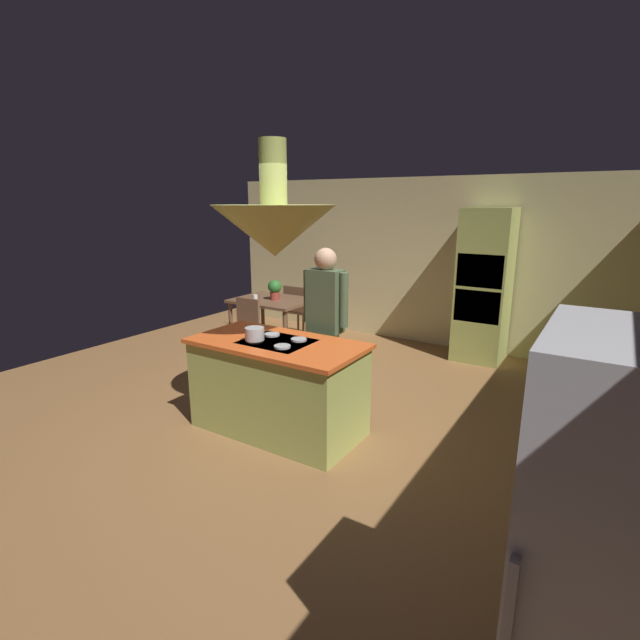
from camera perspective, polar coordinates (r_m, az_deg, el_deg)
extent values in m
plane|color=olive|center=(4.91, -3.56, -12.21)|extent=(8.16, 8.16, 0.00)
cube|color=beige|center=(7.52, 11.97, 6.95)|extent=(6.80, 0.10, 2.55)
cube|color=#A8B259|center=(4.59, -5.13, -8.27)|extent=(1.60, 0.80, 0.87)
cube|color=#E05B23|center=(4.44, -5.25, -2.85)|extent=(1.66, 0.86, 0.04)
cube|color=black|center=(4.43, -5.26, -2.66)|extent=(0.64, 0.52, 0.01)
cylinder|color=#B2B2B7|center=(4.43, -7.93, -2.55)|extent=(0.15, 0.15, 0.02)
cylinder|color=#B2B2B7|center=(4.24, -4.61, -3.24)|extent=(0.15, 0.15, 0.02)
cylinder|color=#B2B2B7|center=(4.62, -5.86, -1.78)|extent=(0.15, 0.15, 0.02)
cylinder|color=#B2B2B7|center=(4.44, -2.60, -2.40)|extent=(0.15, 0.15, 0.02)
cube|color=#A8B259|center=(4.51, 33.17, -11.08)|extent=(0.62, 2.54, 0.87)
cube|color=#E05B23|center=(4.35, 33.97, -5.63)|extent=(0.66, 2.58, 0.04)
cube|color=#A8B259|center=(6.86, 19.31, 3.94)|extent=(0.66, 0.62, 2.11)
cube|color=black|center=(6.55, 18.88, 5.68)|extent=(0.60, 0.04, 0.44)
cube|color=black|center=(6.63, 18.55, 1.57)|extent=(0.60, 0.04, 0.44)
cube|color=silver|center=(2.10, 33.83, -26.23)|extent=(0.72, 0.70, 1.80)
cube|color=#B2B2B7|center=(1.76, 22.06, -29.87)|extent=(0.03, 0.04, 0.36)
cube|color=brown|center=(7.09, -5.80, 2.37)|extent=(1.14, 0.88, 0.04)
cylinder|color=brown|center=(7.23, -10.78, -0.69)|extent=(0.06, 0.06, 0.72)
cylinder|color=brown|center=(6.59, -4.27, -1.91)|extent=(0.06, 0.06, 0.72)
cylinder|color=brown|center=(7.78, -6.97, 0.52)|extent=(0.06, 0.06, 0.72)
cylinder|color=brown|center=(7.19, -0.66, -0.50)|extent=(0.06, 0.06, 0.72)
cylinder|color=tan|center=(5.12, -0.22, -5.87)|extent=(0.14, 0.14, 0.85)
cylinder|color=tan|center=(5.03, 1.52, -6.25)|extent=(0.14, 0.14, 0.85)
cube|color=#4C6042|center=(4.86, 0.66, 2.33)|extent=(0.36, 0.22, 0.66)
cylinder|color=#4C6042|center=(4.97, -1.49, 2.98)|extent=(0.09, 0.09, 0.56)
cylinder|color=#4C6042|center=(4.75, 2.92, 2.42)|extent=(0.09, 0.09, 0.56)
sphere|color=tan|center=(4.79, 0.68, 7.40)|extent=(0.23, 0.23, 0.23)
cone|color=#A8B259|center=(4.25, -5.57, 10.75)|extent=(1.10, 1.10, 0.45)
cylinder|color=#A8B259|center=(4.25, -5.74, 17.49)|extent=(0.24, 0.24, 0.55)
cone|color=#E0B266|center=(6.95, -6.04, 11.44)|extent=(0.32, 0.32, 0.22)
cylinder|color=black|center=(6.95, -6.13, 14.82)|extent=(0.01, 0.01, 0.60)
cube|color=brown|center=(6.61, -9.69, -1.30)|extent=(0.40, 0.40, 0.04)
cube|color=brown|center=(6.69, -8.74, 0.86)|extent=(0.40, 0.04, 0.42)
cylinder|color=brown|center=(6.67, -11.68, -3.28)|extent=(0.04, 0.04, 0.43)
cylinder|color=brown|center=(6.45, -9.49, -3.79)|extent=(0.04, 0.04, 0.43)
cylinder|color=brown|center=(6.91, -9.73, -2.58)|extent=(0.04, 0.04, 0.43)
cylinder|color=brown|center=(6.69, -7.56, -3.05)|extent=(0.04, 0.04, 0.43)
cube|color=brown|center=(7.74, -2.37, 1.15)|extent=(0.40, 0.40, 0.04)
cube|color=brown|center=(7.55, -3.17, 2.52)|extent=(0.40, 0.04, 0.42)
cylinder|color=brown|center=(7.84, -0.63, -0.36)|extent=(0.04, 0.04, 0.43)
cylinder|color=brown|center=(8.02, -2.66, -0.03)|extent=(0.04, 0.04, 0.43)
cylinder|color=brown|center=(7.56, -2.03, -0.91)|extent=(0.04, 0.04, 0.43)
cylinder|color=brown|center=(7.76, -4.10, -0.56)|extent=(0.04, 0.04, 0.43)
cylinder|color=#99382D|center=(7.04, -5.52, 2.95)|extent=(0.14, 0.14, 0.12)
sphere|color=#2D722D|center=(7.01, -5.54, 4.07)|extent=(0.20, 0.20, 0.20)
cylinder|color=white|center=(7.01, -7.89, 2.71)|extent=(0.07, 0.07, 0.09)
cylinder|color=silver|center=(3.71, 34.37, -6.72)|extent=(0.14, 0.14, 0.22)
cylinder|color=#E0B78C|center=(3.89, 34.24, -6.39)|extent=(0.13, 0.13, 0.14)
cube|color=#232326|center=(5.05, 34.10, -1.30)|extent=(0.46, 0.36, 0.28)
cylinder|color=#B2B2B7|center=(4.41, -7.96, -1.68)|extent=(0.18, 0.18, 0.12)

